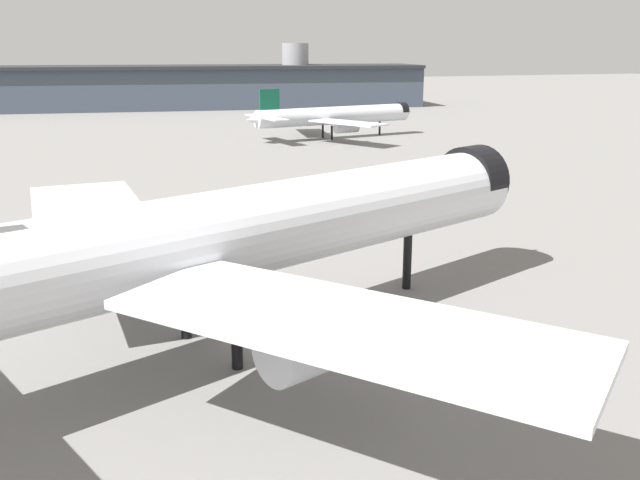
% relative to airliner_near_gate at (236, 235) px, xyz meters
% --- Properties ---
extents(ground, '(900.00, 900.00, 0.00)m').
position_rel_airliner_near_gate_xyz_m(ground, '(2.19, -0.09, -8.76)').
color(ground, slate).
extents(airliner_near_gate, '(65.32, 58.23, 19.89)m').
position_rel_airliner_near_gate_xyz_m(airliner_near_gate, '(0.00, 0.00, 0.00)').
color(airliner_near_gate, silver).
rests_on(airliner_near_gate, ground).
extents(airliner_far_taxiway, '(48.33, 43.64, 12.82)m').
position_rel_airliner_near_gate_xyz_m(airliner_far_taxiway, '(50.00, 116.03, -3.12)').
color(airliner_far_taxiway, silver).
rests_on(airliner_far_taxiway, ground).
extents(terminal_building, '(223.72, 59.41, 23.93)m').
position_rel_airliner_near_gate_xyz_m(terminal_building, '(8.79, 222.16, -0.71)').
color(terminal_building, '#3D4756').
rests_on(terminal_building, ground).
extents(service_truck_front, '(4.55, 5.94, 3.00)m').
position_rel_airliner_near_gate_xyz_m(service_truck_front, '(-14.82, 37.18, -7.17)').
color(service_truck_front, black).
rests_on(service_truck_front, ground).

